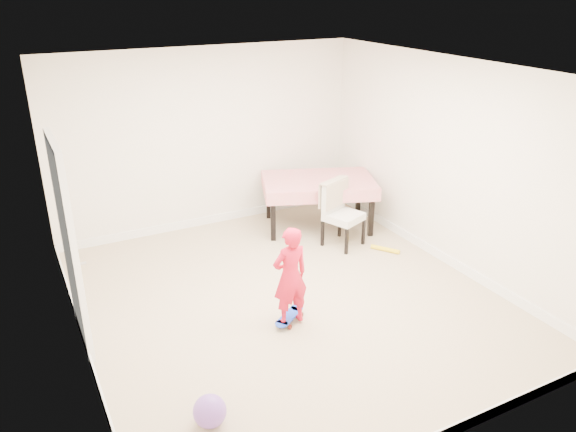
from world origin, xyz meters
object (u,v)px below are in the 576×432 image
dining_table (318,203)px  dining_chair (344,214)px  skateboard (289,318)px  child (290,279)px  balloon (210,411)px

dining_table → dining_chair: size_ratio=1.74×
skateboard → child: bearing=-144.8°
dining_table → balloon: 4.22m
skateboard → child: size_ratio=0.45×
dining_table → balloon: dining_table is taller
dining_chair → child: (-1.56, -1.39, 0.09)m
dining_table → dining_chair: (-0.01, -0.71, 0.08)m
dining_chair → balloon: dining_chair is taller
dining_table → skateboard: dining_table is taller
dining_chair → balloon: 3.72m
dining_table → child: 2.64m
balloon → child: bearing=38.1°
balloon → dining_chair: bearing=40.2°
dining_table → skateboard: size_ratio=3.23×
dining_table → dining_chair: 0.72m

